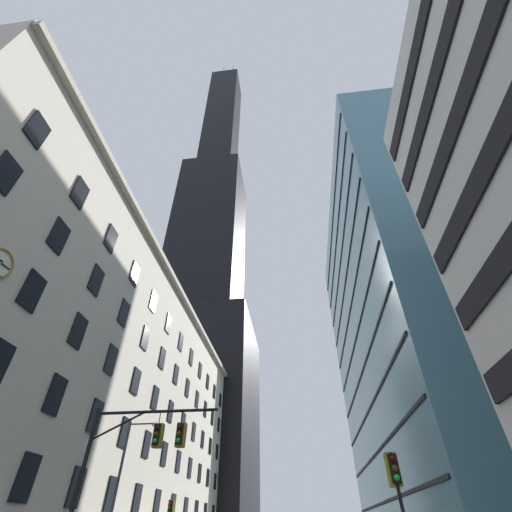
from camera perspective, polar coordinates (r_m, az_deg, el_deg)
station_building at (r=47.01m, az=-22.92°, el=-21.77°), size 15.40×68.33×26.91m
dark_skyscraper at (r=105.37m, az=-8.44°, el=-2.91°), size 29.45×29.45×208.78m
glass_office_midrise at (r=48.56m, az=27.25°, el=-10.11°), size 19.52×39.04×43.61m
traffic_signal_mast at (r=19.28m, az=-19.05°, el=-28.34°), size 6.34×0.63×6.51m
traffic_light_near_right at (r=15.03m, az=22.10°, el=-30.87°), size 0.40×0.63×3.84m
traffic_light_far_left at (r=33.97m, az=-14.06°, el=-35.83°), size 0.40×0.63×3.63m
street_lamppost at (r=27.51m, az=-21.02°, el=-30.68°), size 2.26×0.32×7.63m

